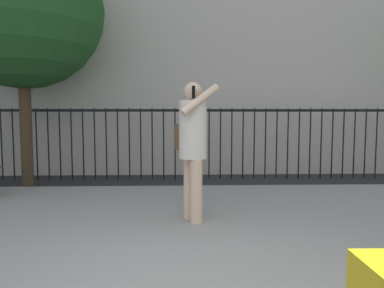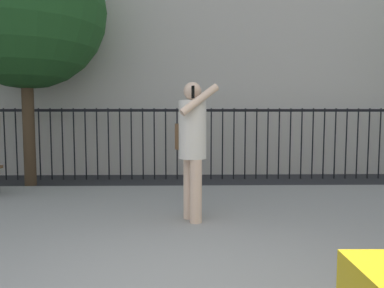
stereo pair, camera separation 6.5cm
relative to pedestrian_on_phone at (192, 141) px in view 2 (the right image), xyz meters
The scene contains 4 objects.
sidewalk 1.08m from the pedestrian_on_phone, behind, with size 28.00×4.40×0.15m, color gray.
iron_fence 3.71m from the pedestrian_on_phone, 91.97° to the left, with size 12.03×0.04×1.60m.
pedestrian_on_phone is the anchor object (origin of this frame).
street_tree_near 5.09m from the pedestrian_on_phone, 136.97° to the left, with size 3.22×3.22×5.20m.
Camera 2 is at (0.04, -2.38, 1.49)m, focal length 34.64 mm.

